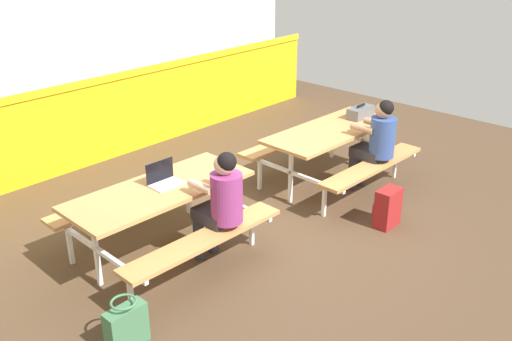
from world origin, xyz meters
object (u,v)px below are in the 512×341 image
object	(u,v)px
student_further	(377,139)
tote_bag_bright	(126,326)
picnic_table_left	(161,203)
student_nearer	(221,199)
picnic_table_right	(330,141)
backpack_dark	(387,208)
laptop_silver	(164,180)
toolbox_grey	(360,112)

from	to	relation	value
student_further	tote_bag_bright	world-z (taller)	student_further
picnic_table_left	student_nearer	xyz separation A→B (m)	(0.27, -0.56, 0.13)
student_nearer	student_further	bearing A→B (deg)	-5.21
picnic_table_left	student_further	world-z (taller)	student_further
picnic_table_right	student_nearer	distance (m)	2.26
backpack_dark	tote_bag_bright	xyz separation A→B (m)	(-3.10, 0.49, -0.02)
backpack_dark	laptop_silver	bearing A→B (deg)	144.69
student_further	tote_bag_bright	size ratio (longest dim) A/B	2.81
tote_bag_bright	picnic_table_left	bearing A→B (deg)	38.87
picnic_table_right	laptop_silver	bearing A→B (deg)	173.97
student_nearer	laptop_silver	xyz separation A→B (m)	(-0.18, 0.60, 0.08)
picnic_table_right	tote_bag_bright	xyz separation A→B (m)	(-3.57, -0.64, -0.38)
picnic_table_right	toolbox_grey	world-z (taller)	toolbox_grey
picnic_table_left	backpack_dark	bearing A→B (deg)	-33.43
student_nearer	laptop_silver	size ratio (longest dim) A/B	3.70
picnic_table_right	student_nearer	xyz separation A→B (m)	(-2.23, -0.34, 0.13)
toolbox_grey	backpack_dark	world-z (taller)	toolbox_grey
tote_bag_bright	backpack_dark	bearing A→B (deg)	-8.90
student_further	student_nearer	bearing A→B (deg)	174.79
picnic_table_left	student_further	size ratio (longest dim) A/B	1.55
backpack_dark	tote_bag_bright	bearing A→B (deg)	171.10
picnic_table_right	student_further	xyz separation A→B (m)	(0.15, -0.56, 0.13)
picnic_table_right	backpack_dark	xyz separation A→B (m)	(-0.47, -1.12, -0.36)
picnic_table_left	laptop_silver	distance (m)	0.23
backpack_dark	tote_bag_bright	size ratio (longest dim) A/B	1.02
picnic_table_left	tote_bag_bright	distance (m)	1.42
toolbox_grey	backpack_dark	bearing A→B (deg)	-134.56
student_further	toolbox_grey	world-z (taller)	student_further
laptop_silver	backpack_dark	size ratio (longest dim) A/B	0.74
picnic_table_right	tote_bag_bright	world-z (taller)	picnic_table_right
picnic_table_right	backpack_dark	world-z (taller)	picnic_table_right
backpack_dark	toolbox_grey	bearing A→B (deg)	45.44
toolbox_grey	tote_bag_bright	size ratio (longest dim) A/B	0.93
student_further	picnic_table_right	bearing A→B (deg)	104.77
picnic_table_left	student_further	bearing A→B (deg)	-16.42
picnic_table_left	tote_bag_bright	xyz separation A→B (m)	(-1.07, -0.86, -0.38)
student_further	laptop_silver	distance (m)	2.69
picnic_table_left	picnic_table_right	world-z (taller)	same
picnic_table_left	laptop_silver	bearing A→B (deg)	21.28
picnic_table_right	toolbox_grey	distance (m)	0.66
backpack_dark	picnic_table_right	bearing A→B (deg)	67.39
student_nearer	picnic_table_right	bearing A→B (deg)	8.78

